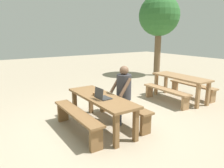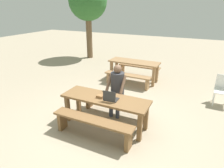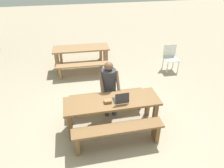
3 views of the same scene
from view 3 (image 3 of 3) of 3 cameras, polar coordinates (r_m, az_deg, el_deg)
ground_plane at (r=4.83m, az=-0.01°, el=-11.38°), size 30.00×30.00×0.00m
picnic_table_front at (r=4.45m, az=-0.01°, el=-5.70°), size 2.02×0.65×0.71m
bench_near at (r=4.18m, az=1.64°, el=-12.99°), size 1.81×0.30×0.48m
bench_far at (r=5.05m, az=-1.34°, el=-4.05°), size 1.81×0.30×0.48m
laptop at (r=4.32m, az=2.51°, el=-4.20°), size 0.30×0.28×0.24m
small_pouch at (r=4.31m, az=-1.17°, el=-4.75°), size 0.15×0.11×0.06m
person_seated at (r=4.80m, az=-0.80°, el=0.03°), size 0.44×0.42×1.33m
plastic_chair at (r=7.28m, az=15.75°, el=7.16°), size 0.46×0.46×0.84m
picnic_table_mid at (r=7.09m, az=-8.44°, el=8.90°), size 1.85×0.70×0.75m
bench_mid_south at (r=6.66m, az=-7.97°, el=4.58°), size 1.66×0.34×0.43m
bench_mid_north at (r=7.76m, az=-8.51°, el=8.48°), size 1.66×0.34×0.43m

